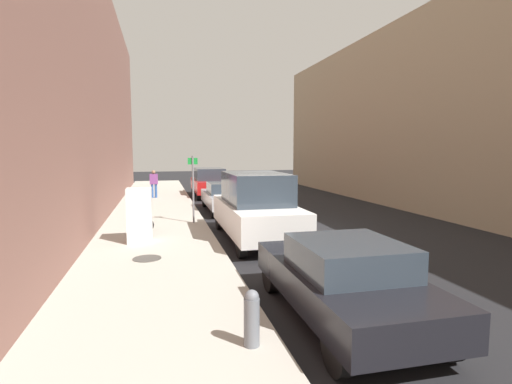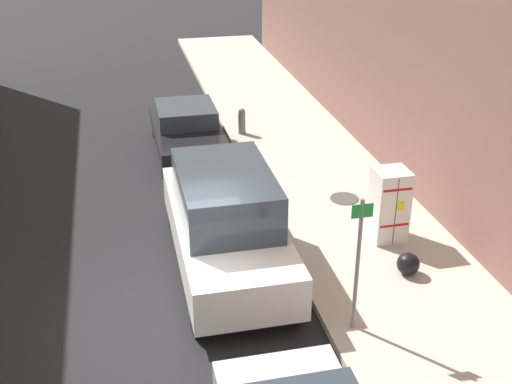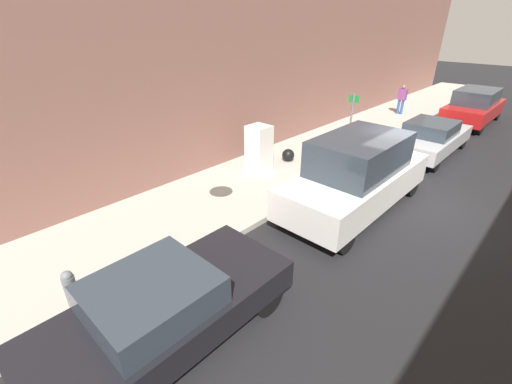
{
  "view_description": "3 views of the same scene",
  "coord_description": "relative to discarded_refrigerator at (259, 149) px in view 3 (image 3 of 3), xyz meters",
  "views": [
    {
      "loc": [
        -4.03,
        -13.86,
        2.88
      ],
      "look_at": [
        -1.11,
        -1.82,
        1.55
      ],
      "focal_mm": 28.0,
      "sensor_mm": 36.0,
      "label": 1
    },
    {
      "loc": [
        0.81,
        9.41,
        7.21
      ],
      "look_at": [
        -2.02,
        -3.1,
        0.92
      ],
      "focal_mm": 45.0,
      "sensor_mm": 36.0,
      "label": 2
    },
    {
      "loc": [
        2.79,
        -9.83,
        4.91
      ],
      "look_at": [
        -2.65,
        -4.04,
        0.85
      ],
      "focal_mm": 24.0,
      "sensor_mm": 36.0,
      "label": 3
    }
  ],
  "objects": [
    {
      "name": "pedestrian_walking_far",
      "position": [
        0.28,
        11.14,
        0.08
      ],
      "size": [
        0.45,
        0.22,
        1.55
      ],
      "rotation": [
        0.0,
        0.0,
        3.91
      ],
      "color": "#2D5193",
      "rests_on": "sidewalk_slab"
    },
    {
      "name": "parked_sedan_silver",
      "position": [
        3.56,
        6.13,
        -0.25
      ],
      "size": [
        1.81,
        4.46,
        1.37
      ],
      "color": "silver",
      "rests_on": "ground"
    },
    {
      "name": "sidewalk_slab",
      "position": [
        0.4,
        1.79,
        -0.88
      ],
      "size": [
        3.7,
        44.0,
        0.16
      ],
      "primitive_type": "cube",
      "color": "#B2ADA0",
      "rests_on": "ground"
    },
    {
      "name": "trash_bag",
      "position": [
        0.16,
        1.43,
        -0.57
      ],
      "size": [
        0.45,
        0.45,
        0.45
      ],
      "primitive_type": "sphere",
      "color": "black",
      "rests_on": "sidewalk_slab"
    },
    {
      "name": "ground_plane",
      "position": [
        4.63,
        1.79,
        -0.96
      ],
      "size": [
        80.0,
        80.0,
        0.0
      ],
      "primitive_type": "plane",
      "color": "black"
    },
    {
      "name": "parked_van_white",
      "position": [
        3.56,
        0.12,
        0.1
      ],
      "size": [
        2.02,
        5.16,
        2.14
      ],
      "color": "silver",
      "rests_on": "ground"
    },
    {
      "name": "building_facade_near",
      "position": [
        -2.41,
        1.79,
        4.12
      ],
      "size": [
        1.93,
        39.6,
        10.16
      ],
      "primitive_type": "cube",
      "color": "#7F564C",
      "rests_on": "ground"
    },
    {
      "name": "discarded_refrigerator",
      "position": [
        0.0,
        0.0,
        0.0
      ],
      "size": [
        0.71,
        0.69,
        1.6
      ],
      "color": "white",
      "rests_on": "sidewalk_slab"
    },
    {
      "name": "fire_hydrant",
      "position": [
        1.79,
        -6.91,
        -0.39
      ],
      "size": [
        0.22,
        0.22,
        0.8
      ],
      "color": "slate",
      "rests_on": "sidewalk_slab"
    },
    {
      "name": "street_sign_post",
      "position": [
        1.8,
        2.77,
        0.6
      ],
      "size": [
        0.36,
        0.07,
        2.49
      ],
      "color": "slate",
      "rests_on": "sidewalk_slab"
    },
    {
      "name": "parked_sedan_dark",
      "position": [
        3.56,
        -6.1,
        -0.23
      ],
      "size": [
        1.85,
        4.32,
        1.39
      ],
      "color": "black",
      "rests_on": "ground"
    },
    {
      "name": "parked_suv_red",
      "position": [
        3.56,
        12.26,
        -0.06
      ],
      "size": [
        1.89,
        4.74,
        1.75
      ],
      "color": "red",
      "rests_on": "ground"
    },
    {
      "name": "manhole_cover",
      "position": [
        0.24,
        -1.97,
        -0.79
      ],
      "size": [
        0.7,
        0.7,
        0.02
      ],
      "primitive_type": "cylinder",
      "color": "#47443F",
      "rests_on": "sidewalk_slab"
    }
  ]
}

